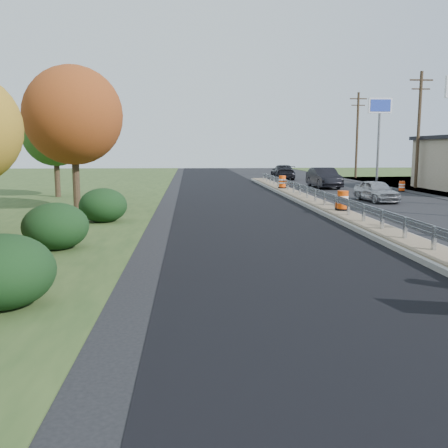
{
  "coord_description": "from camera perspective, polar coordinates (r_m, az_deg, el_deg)",
  "views": [
    {
      "loc": [
        -7.24,
        -16.06,
        3.18
      ],
      "look_at": [
        -6.26,
        -2.2,
        1.1
      ],
      "focal_mm": 40.0,
      "sensor_mm": 36.0,
      "label": 1
    }
  ],
  "objects": [
    {
      "name": "ground",
      "position": [
        17.9,
        19.9,
        -2.23
      ],
      "size": [
        140.0,
        140.0,
        0.0
      ],
      "primitive_type": "plane",
      "color": "black",
      "rests_on": "ground"
    },
    {
      "name": "milled_overlay",
      "position": [
        26.41,
        2.16,
        1.61
      ],
      "size": [
        7.2,
        120.0,
        0.01
      ],
      "primitive_type": "cube",
      "color": "black",
      "rests_on": "ground"
    },
    {
      "name": "median",
      "position": [
        25.32,
        12.61,
        1.35
      ],
      "size": [
        1.6,
        55.0,
        0.23
      ],
      "color": "gray",
      "rests_on": "ground"
    },
    {
      "name": "guardrail",
      "position": [
        26.2,
        12.03,
        2.96
      ],
      "size": [
        0.1,
        46.15,
        0.72
      ],
      "color": "silver",
      "rests_on": "median"
    },
    {
      "name": "pylon_sign_north",
      "position": [
        49.47,
        17.36,
        11.96
      ],
      "size": [
        2.2,
        0.3,
        7.9
      ],
      "color": "slate",
      "rests_on": "ground"
    },
    {
      "name": "utility_pole_nmid",
      "position": [
        44.26,
        21.36,
        10.22
      ],
      "size": [
        1.9,
        0.26,
        9.4
      ],
      "color": "#473523",
      "rests_on": "ground"
    },
    {
      "name": "utility_pole_north",
      "position": [
        58.19,
        14.97,
        9.96
      ],
      "size": [
        1.9,
        0.26,
        9.4
      ],
      "color": "#473523",
      "rests_on": "ground"
    },
    {
      "name": "hedge_south",
      "position": [
        11.01,
        -23.98,
        -4.94
      ],
      "size": [
        2.09,
        2.09,
        1.52
      ],
      "primitive_type": "ellipsoid",
      "color": "black",
      "rests_on": "ground"
    },
    {
      "name": "hedge_mid",
      "position": [
        16.79,
        -18.69,
        -0.22
      ],
      "size": [
        2.09,
        2.09,
        1.52
      ],
      "primitive_type": "ellipsoid",
      "color": "black",
      "rests_on": "ground"
    },
    {
      "name": "hedge_north",
      "position": [
        22.51,
        -13.64,
        2.1
      ],
      "size": [
        2.09,
        2.09,
        1.52
      ],
      "primitive_type": "ellipsoid",
      "color": "black",
      "rests_on": "ground"
    },
    {
      "name": "tree_near_red",
      "position": [
        26.74,
        -16.84,
        11.77
      ],
      "size": [
        4.95,
        4.95,
        7.35
      ],
      "color": "#473523",
      "rests_on": "ground"
    },
    {
      "name": "tree_near_back",
      "position": [
        35.18,
        -18.74,
        9.75
      ],
      "size": [
        4.29,
        4.29,
        6.37
      ],
      "color": "#473523",
      "rests_on": "ground"
    },
    {
      "name": "barrel_median_mid",
      "position": [
        25.02,
        13.41,
        2.57
      ],
      "size": [
        0.65,
        0.65,
        0.96
      ],
      "color": "black",
      "rests_on": "median"
    },
    {
      "name": "barrel_median_far",
      "position": [
        38.69,
        6.68,
        4.77
      ],
      "size": [
        0.65,
        0.65,
        0.96
      ],
      "color": "black",
      "rests_on": "median"
    },
    {
      "name": "barrel_shoulder_mid",
      "position": [
        40.43,
        19.65,
        4.05
      ],
      "size": [
        0.54,
        0.54,
        0.79
      ],
      "color": "black",
      "rests_on": "ground"
    },
    {
      "name": "barrel_shoulder_far",
      "position": [
        52.21,
        12.3,
        5.36
      ],
      "size": [
        0.68,
        0.68,
        1.0
      ],
      "color": "black",
      "rests_on": "ground"
    },
    {
      "name": "car_silver",
      "position": [
        32.06,
        17.02,
        3.64
      ],
      "size": [
        1.96,
        4.03,
        1.33
      ],
      "primitive_type": "imported",
      "rotation": [
        0.0,
        0.0,
        0.1
      ],
      "color": "#A3A3A7",
      "rests_on": "ground"
    },
    {
      "name": "car_dark_mid",
      "position": [
        42.52,
        11.35,
        5.2
      ],
      "size": [
        1.93,
        5.15,
        1.68
      ],
      "primitive_type": "imported",
      "rotation": [
        0.0,
        0.0,
        0.03
      ],
      "color": "black",
      "rests_on": "ground"
    },
    {
      "name": "car_dark_far",
      "position": [
        54.05,
        6.73,
        5.91
      ],
      "size": [
        2.51,
        5.49,
        1.56
      ],
      "primitive_type": "imported",
      "rotation": [
        0.0,
        0.0,
        3.08
      ],
      "color": "black",
      "rests_on": "ground"
    }
  ]
}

